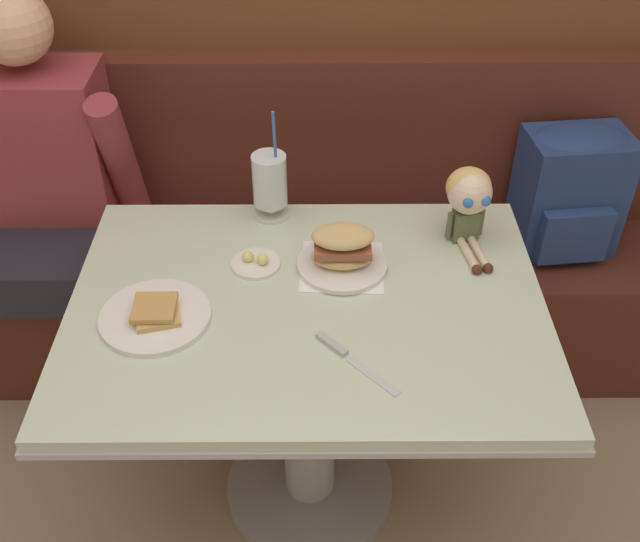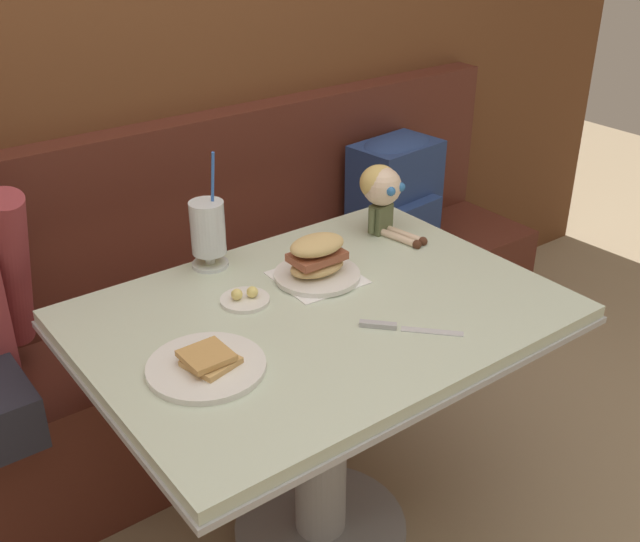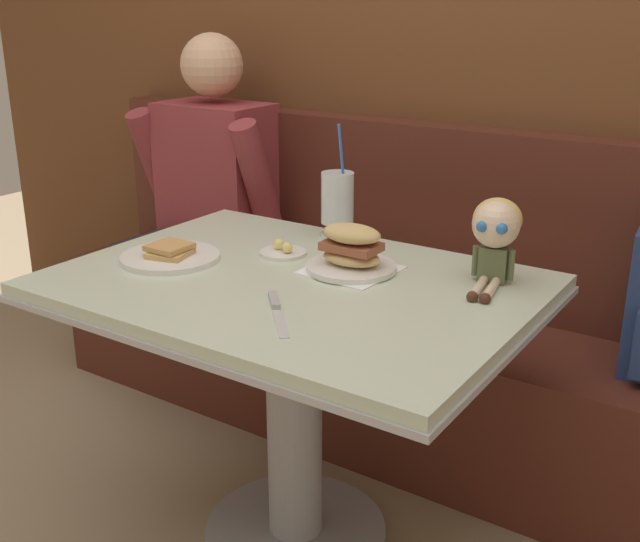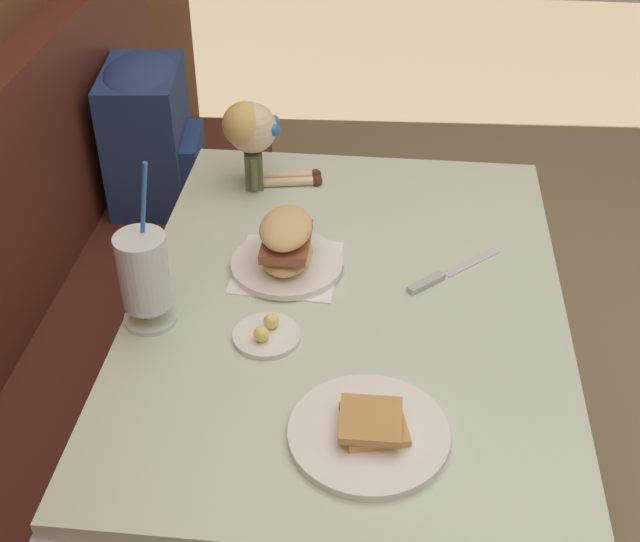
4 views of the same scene
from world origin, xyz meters
TOP-DOWN VIEW (x-y plane):
  - wood_panel_wall at (0.00, 1.05)m, footprint 4.40×0.08m
  - booth_bench at (0.00, 0.81)m, footprint 2.60×0.48m
  - diner_table at (0.00, 0.18)m, footprint 1.11×0.81m
  - toast_plate at (-0.34, 0.12)m, footprint 0.25×0.25m
  - milkshake_glass at (-0.10, 0.53)m, footprint 0.10×0.10m
  - sandwich_plate at (0.08, 0.31)m, footprint 0.22×0.22m
  - butter_saucer at (-0.13, 0.31)m, footprint 0.12×0.12m
  - butter_knife at (0.08, 0.01)m, footprint 0.17×0.18m
  - seated_doll at (0.40, 0.42)m, footprint 0.13×0.23m
  - diner_patron at (-0.77, 0.76)m, footprint 0.55×0.48m

SIDE VIEW (x-z plane):
  - booth_bench at x=0.00m, z-range -0.17..0.83m
  - diner_table at x=0.00m, z-range 0.17..0.91m
  - diner_patron at x=-0.77m, z-range 0.34..1.15m
  - butter_knife at x=0.08m, z-range 0.74..0.75m
  - butter_saucer at x=-0.13m, z-range 0.73..0.77m
  - toast_plate at x=-0.34m, z-range 0.73..0.77m
  - sandwich_plate at x=0.08m, z-range 0.73..0.84m
  - milkshake_glass at x=-0.10m, z-range 0.68..1.00m
  - seated_doll at x=0.40m, z-range 0.77..0.97m
  - wood_panel_wall at x=0.00m, z-range 0.00..2.40m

